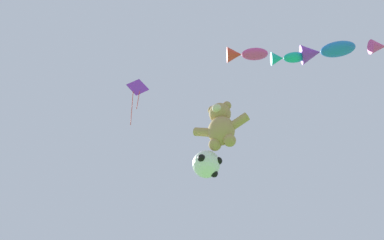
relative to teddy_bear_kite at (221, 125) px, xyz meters
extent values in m
ellipsoid|color=tan|center=(0.00, 0.01, -0.30)|extent=(1.07, 0.91, 1.31)
sphere|color=tan|center=(0.00, 0.01, 0.66)|extent=(0.90, 0.90, 0.90)
sphere|color=beige|center=(0.00, -0.37, 0.60)|extent=(0.38, 0.38, 0.38)
sphere|color=tan|center=(-0.32, 0.01, 1.01)|extent=(0.37, 0.37, 0.37)
cylinder|color=tan|center=(-0.78, 0.01, -0.08)|extent=(0.78, 0.35, 0.61)
sphere|color=tan|center=(-0.29, 0.01, -0.92)|extent=(0.49, 0.49, 0.49)
sphere|color=tan|center=(0.32, 0.01, 1.01)|extent=(0.37, 0.37, 0.37)
cylinder|color=tan|center=(0.78, 0.01, -0.08)|extent=(0.78, 0.35, 0.61)
sphere|color=tan|center=(0.29, 0.01, -0.92)|extent=(0.49, 0.49, 0.49)
sphere|color=white|center=(-0.78, 0.29, -1.51)|extent=(1.05, 1.05, 1.05)
sphere|color=black|center=(-0.29, 0.29, -1.51)|extent=(0.29, 0.29, 0.29)
sphere|color=black|center=(-0.88, 0.61, -1.17)|extent=(0.29, 0.29, 0.29)
sphere|color=black|center=(-0.78, -0.19, -1.59)|extent=(0.29, 0.29, 0.29)
sphere|color=black|center=(-0.55, 0.45, -1.90)|extent=(0.29, 0.29, 0.29)
ellipsoid|color=#E53F9E|center=(1.90, -0.19, 3.57)|extent=(1.31, 0.97, 0.49)
cone|color=red|center=(1.05, -0.52, 3.57)|extent=(0.87, 0.91, 0.72)
sphere|color=black|center=(2.25, -0.05, 3.70)|extent=(0.13, 0.13, 0.13)
ellipsoid|color=#19ADB2|center=(3.48, 0.83, 3.76)|extent=(1.10, 0.80, 0.43)
cone|color=#19ADB2|center=(2.75, 0.59, 3.76)|extent=(0.72, 0.78, 0.64)
sphere|color=black|center=(3.78, 0.94, 3.87)|extent=(0.11, 0.11, 0.11)
ellipsoid|color=blue|center=(5.39, 1.26, 3.89)|extent=(1.66, 1.05, 0.63)
cone|color=purple|center=(4.22, 1.02, 3.89)|extent=(1.02, 1.09, 0.93)
sphere|color=black|center=(5.87, 1.37, 4.05)|extent=(0.16, 0.16, 0.16)
cone|color=#E53F9E|center=(6.88, 1.26, 3.17)|extent=(0.85, 0.84, 0.64)
cube|color=purple|center=(-4.01, -0.36, 3.92)|extent=(0.91, 0.74, 1.15)
cylinder|color=red|center=(-4.15, -0.35, 2.51)|extent=(0.03, 0.27, 2.08)
cylinder|color=red|center=(-3.86, -0.36, 2.91)|extent=(0.03, 0.06, 1.30)
camera|label=1|loc=(3.08, -10.00, -10.46)|focal=35.00mm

